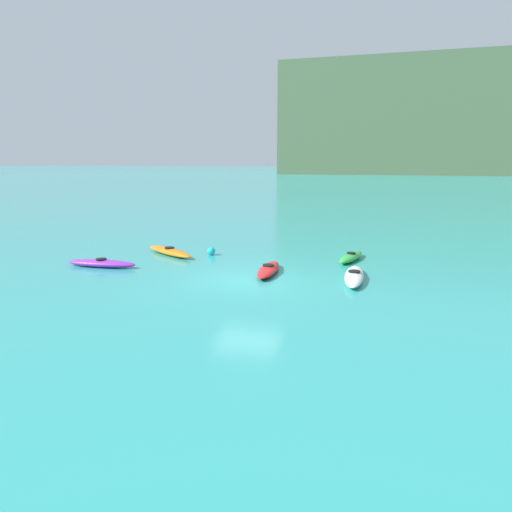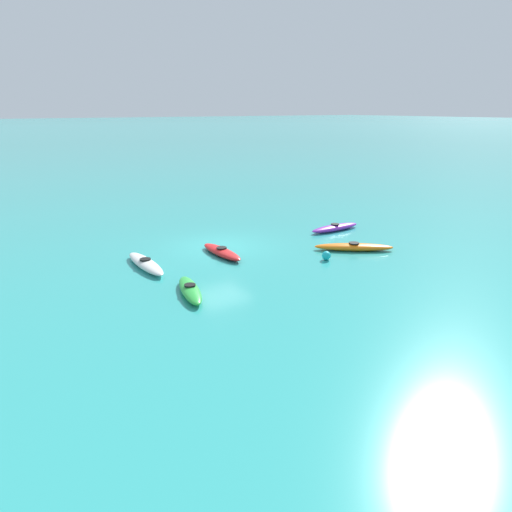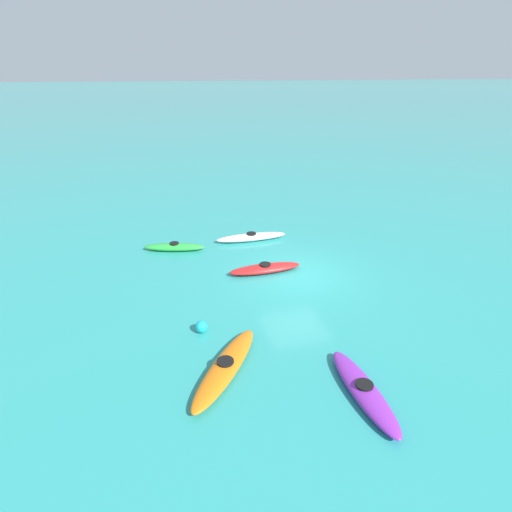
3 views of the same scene
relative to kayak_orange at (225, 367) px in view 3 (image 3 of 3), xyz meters
name	(u,v)px [view 3 (image 3 of 3)]	position (x,y,z in m)	size (l,w,h in m)	color
ground_plane	(297,275)	(4.83, -3.83, -0.16)	(600.00, 600.00, 0.00)	teal
kayak_orange	(225,367)	(0.00, 0.00, 0.00)	(3.31, 2.67, 0.37)	orange
kayak_white	(251,237)	(8.77, -2.97, 0.00)	(0.71, 3.37, 0.37)	white
kayak_red	(265,268)	(5.39, -2.66, 0.00)	(0.76, 2.93, 0.37)	red
kayak_purple	(364,390)	(-1.74, -3.14, 0.00)	(3.13, 0.73, 0.37)	purple
kayak_green	(175,247)	(8.52, 0.65, 0.00)	(1.31, 2.78, 0.37)	green
buoy_cyan	(201,327)	(1.98, 0.36, 0.03)	(0.38, 0.38, 0.38)	#19B7C6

